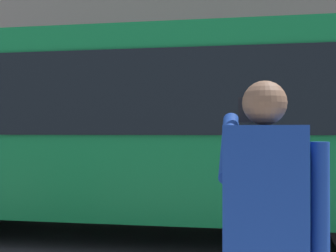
# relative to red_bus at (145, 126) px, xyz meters

# --- Properties ---
(ground_plane) EXTENTS (60.00, 60.00, 0.00)m
(ground_plane) POSITION_rel_red_bus_xyz_m (-2.04, -0.33, -1.68)
(ground_plane) COLOR #2B2B2D
(red_bus) EXTENTS (9.05, 2.54, 3.08)m
(red_bus) POSITION_rel_red_bus_xyz_m (0.00, 0.00, 0.00)
(red_bus) COLOR #0F7238
(red_bus) RESTS_ON ground_plane
(pedestrian_photographer) EXTENTS (0.53, 0.52, 1.70)m
(pedestrian_photographer) POSITION_rel_red_bus_xyz_m (-1.69, 4.64, -0.54)
(pedestrian_photographer) COLOR #2D2D33
(pedestrian_photographer) RESTS_ON sidewalk_curb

